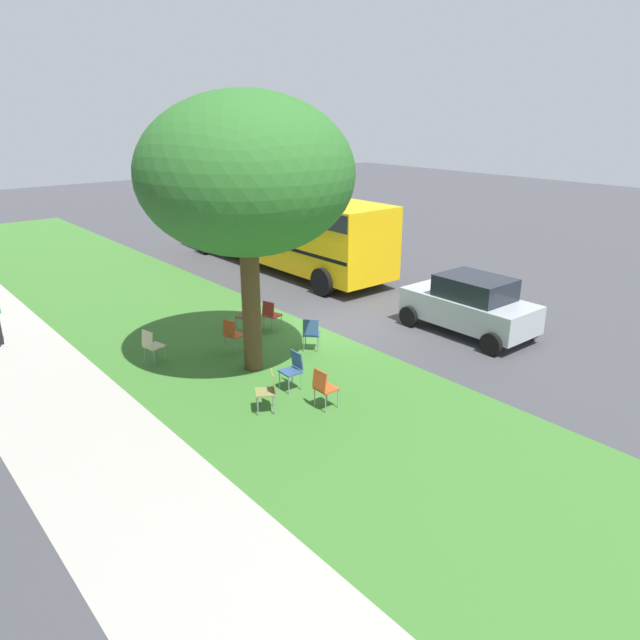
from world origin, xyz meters
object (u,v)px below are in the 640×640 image
object	(u,v)px
chair_2	(232,333)
chair_3	(324,386)
chair_6	(247,314)
parked_car	(470,305)
chair_5	(293,367)
chair_1	(151,344)
chair_4	(271,313)
chair_0	(311,332)
street_tree	(246,175)
chair_7	(269,388)
school_bus	(281,223)

from	to	relation	value
chair_2	chair_3	world-z (taller)	same
chair_6	parked_car	bearing A→B (deg)	-131.12
chair_3	chair_5	world-z (taller)	same
parked_car	chair_1	bearing A→B (deg)	64.63
chair_1	parked_car	xyz separation A→B (m)	(-3.66, -7.72, 0.32)
chair_4	chair_5	world-z (taller)	same
chair_3	chair_5	distance (m)	1.15
chair_4	chair_6	bearing A→B (deg)	53.43
chair_0	parked_car	bearing A→B (deg)	-113.32
chair_4	street_tree	bearing A→B (deg)	135.23
chair_0	parked_car	xyz separation A→B (m)	(-1.81, -4.19, 0.32)
chair_2	chair_0	bearing A→B (deg)	-127.79
chair_2	chair_3	bearing A→B (deg)	177.10
chair_5	chair_6	xyz separation A→B (m)	(3.76, -1.23, 0.00)
chair_4	chair_7	bearing A→B (deg)	144.13
street_tree	parked_car	bearing A→B (deg)	-107.12
chair_5	school_bus	distance (m)	11.06
chair_5	parked_car	xyz separation A→B (m)	(-0.33, -5.91, 0.32)
chair_0	school_bus	xyz separation A→B (m)	(7.51, -4.59, 1.24)
chair_3	school_bus	bearing A→B (deg)	-32.22
chair_3	chair_7	xyz separation A→B (m)	(0.64, 0.94, 0.00)
chair_5	parked_car	bearing A→B (deg)	-93.18
chair_1	chair_2	distance (m)	2.02
chair_0	chair_5	xyz separation A→B (m)	(-1.48, 1.72, 0.00)
chair_2	school_bus	world-z (taller)	school_bus
chair_0	parked_car	distance (m)	4.58
chair_3	chair_7	distance (m)	1.14
parked_car	chair_6	bearing A→B (deg)	48.88
chair_2	street_tree	bearing A→B (deg)	171.86
chair_2	chair_4	world-z (taller)	same
chair_0	chair_2	bearing A→B (deg)	52.21
chair_0	chair_4	bearing A→B (deg)	-1.72
chair_7	chair_1	bearing A→B (deg)	11.58
chair_7	school_bus	xyz separation A→B (m)	(9.50, -7.33, 1.24)
chair_5	chair_2	bearing A→B (deg)	-2.47
chair_4	school_bus	distance (m)	7.34
chair_0	chair_1	bearing A→B (deg)	62.27
street_tree	chair_1	bearing A→B (deg)	43.88
school_bus	chair_2	bearing A→B (deg)	135.35
chair_4	school_bus	bearing A→B (deg)	-38.83
parked_car	street_tree	bearing A→B (deg)	72.88
chair_6	chair_3	bearing A→B (deg)	165.04
chair_1	chair_0	bearing A→B (deg)	-117.73
chair_1	parked_car	world-z (taller)	parked_car
chair_6	chair_5	bearing A→B (deg)	161.83
school_bus	chair_4	bearing A→B (deg)	141.17
street_tree	chair_0	bearing A→B (deg)	-90.99
chair_5	chair_6	bearing A→B (deg)	-18.17
chair_4	parked_car	world-z (taller)	parked_car
street_tree	chair_7	distance (m)	4.63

